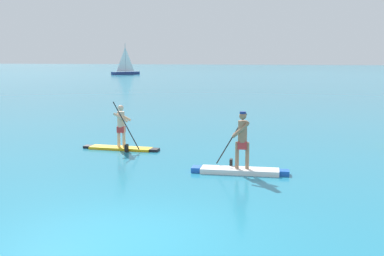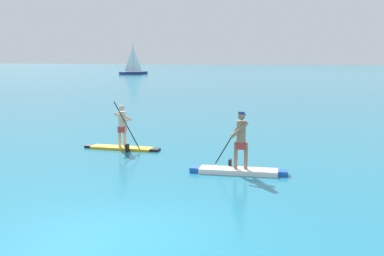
% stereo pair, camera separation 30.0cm
% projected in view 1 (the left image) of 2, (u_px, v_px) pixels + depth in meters
% --- Properties ---
extents(ground, '(440.00, 440.00, 0.00)m').
position_uv_depth(ground, '(128.00, 236.00, 8.62)').
color(ground, teal).
extents(paddleboarder_mid_center, '(2.89, 0.79, 1.84)m').
position_uv_depth(paddleboarder_mid_center, '(121.00, 138.00, 16.72)').
color(paddleboarder_mid_center, yellow).
rests_on(paddleboarder_mid_center, ground).
extents(paddleboarder_far_right, '(2.83, 0.88, 1.79)m').
position_uv_depth(paddleboarder_far_right, '(240.00, 160.00, 13.29)').
color(paddleboarder_far_right, white).
rests_on(paddleboarder_far_right, ground).
extents(sailboat_left_horizon, '(4.18, 5.91, 6.18)m').
position_uv_depth(sailboat_left_horizon, '(126.00, 70.00, 92.10)').
color(sailboat_left_horizon, navy).
rests_on(sailboat_left_horizon, ground).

